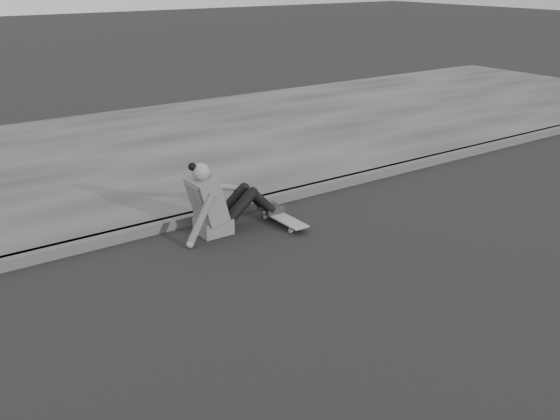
# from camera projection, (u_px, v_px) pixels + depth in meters

# --- Properties ---
(ground) EXTENTS (80.00, 80.00, 0.00)m
(ground) POSITION_uv_depth(u_px,v_px,m) (379.00, 295.00, 5.80)
(ground) COLOR black
(ground) RESTS_ON ground
(curb) EXTENTS (24.00, 0.16, 0.12)m
(curb) POSITION_uv_depth(u_px,v_px,m) (235.00, 208.00, 7.75)
(curb) COLOR #474747
(curb) RESTS_ON ground
(sidewalk) EXTENTS (24.00, 6.00, 0.12)m
(sidewalk) POSITION_uv_depth(u_px,v_px,m) (137.00, 153.00, 10.05)
(sidewalk) COLOR #3E3E3E
(sidewalk) RESTS_ON ground
(skateboard) EXTENTS (0.20, 0.78, 0.09)m
(skateboard) POSITION_uv_depth(u_px,v_px,m) (283.00, 219.00, 7.39)
(skateboard) COLOR gray
(skateboard) RESTS_ON ground
(seated_woman) EXTENTS (1.38, 0.46, 0.88)m
(seated_woman) POSITION_uv_depth(u_px,v_px,m) (218.00, 202.00, 7.08)
(seated_woman) COLOR #5A5B5D
(seated_woman) RESTS_ON ground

